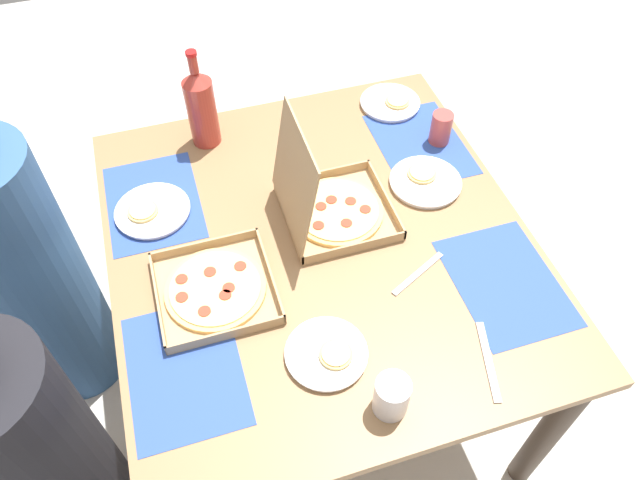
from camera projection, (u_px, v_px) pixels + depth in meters
ground_plane at (320, 365)px, 2.23m from camera, size 6.00×6.00×0.00m
dining_table at (320, 263)px, 1.75m from camera, size 1.24×1.14×0.73m
placemat_near_left at (506, 282)px, 1.57m from camera, size 0.36×0.26×0.00m
placemat_near_right at (420, 144)px, 1.91m from camera, size 0.36×0.26×0.00m
placemat_far_left at (185, 370)px, 1.42m from camera, size 0.36×0.26×0.00m
placemat_far_right at (153, 202)px, 1.75m from camera, size 0.36×0.26×0.00m
pizza_box_corner_right at (216, 289)px, 1.55m from camera, size 0.30×0.30×0.04m
pizza_box_edge_far at (328, 204)px, 1.68m from camera, size 0.30×0.30×0.33m
plate_near_right at (152, 211)px, 1.72m from camera, size 0.21×0.21×0.03m
plate_near_left at (391, 103)px, 2.03m from camera, size 0.20×0.20×0.03m
plate_middle at (425, 181)px, 1.79m from camera, size 0.21×0.21×0.03m
plate_far_left at (327, 354)px, 1.43m from camera, size 0.20×0.20×0.03m
soda_bottle at (201, 107)px, 1.82m from camera, size 0.09×0.09×0.32m
cup_spare at (441, 128)px, 1.88m from camera, size 0.07×0.07×0.11m
cup_clear_left at (392, 396)px, 1.32m from camera, size 0.08×0.08×0.11m
fork_by_near_left at (418, 274)px, 1.59m from camera, size 0.10×0.18×0.00m
knife_by_far_right at (488, 361)px, 1.43m from camera, size 0.21×0.07×0.00m
diner_left_seat at (39, 457)px, 1.52m from camera, size 0.32×0.32×1.12m
diner_right_seat at (30, 275)px, 1.82m from camera, size 0.32×0.32×1.21m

